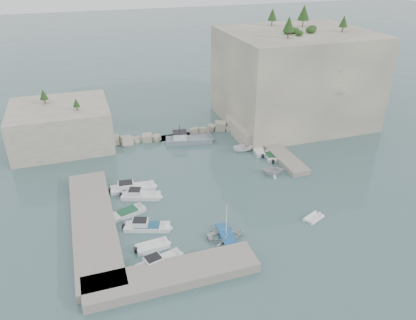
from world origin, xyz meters
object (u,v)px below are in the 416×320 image
object	(u,v)px
tender_east_c	(258,151)
tender_east_d	(244,151)
motorboat_d	(147,229)
motorboat_a	(133,190)
tender_east_b	(270,158)
motorboat_c	(128,214)
work_boat	(189,142)
motorboat_f	(160,264)
motorboat_e	(153,248)
motorboat_b	(141,198)
rowboat	(226,237)
inflatable_dinghy	(313,219)
tender_east_a	(272,174)

from	to	relation	value
tender_east_c	tender_east_d	size ratio (longest dim) A/B	1.30
motorboat_d	tender_east_d	size ratio (longest dim) A/B	1.51
motorboat_a	tender_east_d	size ratio (longest dim) A/B	1.71
motorboat_a	tender_east_b	distance (m)	22.93
motorboat_c	tender_east_d	bearing A→B (deg)	11.48
work_boat	tender_east_d	bearing A→B (deg)	-28.20
motorboat_a	motorboat_c	world-z (taller)	motorboat_a
motorboat_f	tender_east_b	bearing A→B (deg)	24.69
motorboat_a	motorboat_e	xyz separation A→B (m)	(0.09, -13.33, 0.00)
tender_east_c	motorboat_e	bearing A→B (deg)	138.59
motorboat_b	tender_east_c	world-z (taller)	motorboat_b
motorboat_b	rowboat	world-z (taller)	motorboat_b
motorboat_a	inflatable_dinghy	xyz separation A→B (m)	(20.40, -14.23, 0.00)
motorboat_b	inflatable_dinghy	size ratio (longest dim) A/B	2.02
motorboat_e	tender_east_a	bearing A→B (deg)	23.52
motorboat_a	motorboat_d	bearing A→B (deg)	-84.33
motorboat_f	tender_east_b	xyz separation A→B (m)	(22.43, 18.92, 0.00)
motorboat_d	motorboat_f	size ratio (longest dim) A/B	1.06
motorboat_b	work_boat	world-z (taller)	work_boat
tender_east_a	tender_east_c	world-z (taller)	tender_east_a
motorboat_c	inflatable_dinghy	distance (m)	23.56
inflatable_dinghy	motorboat_c	bearing A→B (deg)	135.07
motorboat_c	tender_east_b	world-z (taller)	same
tender_east_c	inflatable_dinghy	bearing A→B (deg)	-176.58
tender_east_a	work_boat	world-z (taller)	work_boat
motorboat_b	motorboat_e	world-z (taller)	motorboat_b
tender_east_a	work_boat	distance (m)	17.26
motorboat_b	tender_east_a	size ratio (longest dim) A/B	1.58
motorboat_c	motorboat_d	xyz separation A→B (m)	(1.80, -3.78, 0.00)
tender_east_c	tender_east_a	bearing A→B (deg)	178.26
rowboat	tender_east_a	xyz separation A→B (m)	(11.89, 11.88, 0.00)
motorboat_c	motorboat_f	xyz separation A→B (m)	(1.93, -10.36, 0.00)
motorboat_d	tender_east_c	distance (m)	26.43
tender_east_a	motorboat_d	bearing A→B (deg)	125.93
motorboat_a	tender_east_c	bearing A→B (deg)	18.63
motorboat_c	work_boat	xyz separation A→B (m)	(13.51, 18.50, 0.00)
motorboat_f	work_boat	bearing A→B (deg)	52.69
tender_east_a	tender_east_d	xyz separation A→B (m)	(-0.98, 8.52, 0.00)
tender_east_b	tender_east_c	bearing A→B (deg)	31.13
rowboat	inflatable_dinghy	size ratio (longest dim) A/B	1.58
inflatable_dinghy	tender_east_a	distance (m)	12.02
motorboat_c	motorboat_f	world-z (taller)	motorboat_f
rowboat	motorboat_d	bearing A→B (deg)	66.41
motorboat_d	tender_east_d	distance (m)	25.09
motorboat_d	work_boat	xyz separation A→B (m)	(11.71, 22.28, 0.00)
motorboat_b	work_boat	distance (m)	18.81
motorboat_d	work_boat	bearing A→B (deg)	81.20
motorboat_d	inflatable_dinghy	bearing A→B (deg)	5.96
tender_east_d	rowboat	bearing A→B (deg)	149.60
rowboat	motorboat_f	bearing A→B (deg)	108.25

